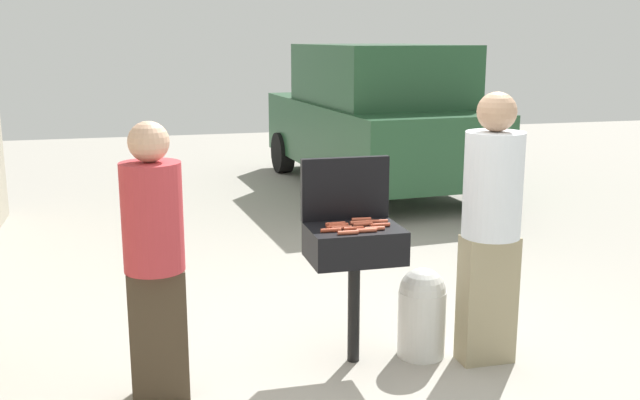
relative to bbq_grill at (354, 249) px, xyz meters
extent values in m
plane|color=#9E998E|center=(0.12, 0.02, -0.78)|extent=(24.00, 24.00, 0.00)
cylinder|color=black|center=(0.00, 0.00, -0.43)|extent=(0.08, 0.08, 0.70)
cube|color=black|center=(0.00, 0.00, 0.03)|extent=(0.60, 0.44, 0.22)
cube|color=black|center=(0.00, 0.22, 0.35)|extent=(0.60, 0.05, 0.42)
cylinder|color=#B74C33|center=(0.09, 0.14, 0.16)|extent=(0.13, 0.04, 0.03)
cylinder|color=#C6593D|center=(-0.10, -0.04, 0.16)|extent=(0.13, 0.03, 0.03)
cylinder|color=#C6593D|center=(0.03, -0.14, 0.16)|extent=(0.13, 0.03, 0.03)
cylinder|color=#C6593D|center=(0.05, 0.06, 0.16)|extent=(0.13, 0.03, 0.03)
cylinder|color=#AD4228|center=(0.16, -0.04, 0.16)|extent=(0.13, 0.03, 0.03)
cylinder|color=#B74C33|center=(0.18, 0.06, 0.16)|extent=(0.13, 0.04, 0.03)
cylinder|color=#AD4228|center=(-0.13, -0.01, 0.16)|extent=(0.13, 0.04, 0.03)
cylinder|color=#AD4228|center=(-0.03, -0.08, 0.16)|extent=(0.13, 0.03, 0.03)
cylinder|color=#AD4228|center=(-0.10, 0.03, 0.16)|extent=(0.13, 0.04, 0.03)
cylinder|color=#B74C33|center=(0.06, 0.01, 0.16)|extent=(0.13, 0.03, 0.03)
cylinder|color=#B74C33|center=(-0.11, 0.07, 0.16)|extent=(0.13, 0.03, 0.03)
cylinder|color=#C6593D|center=(0.10, -0.11, 0.16)|extent=(0.13, 0.03, 0.03)
cylinder|color=#AD4228|center=(-0.18, -0.08, 0.16)|extent=(0.13, 0.03, 0.03)
cylinder|color=#C6593D|center=(-0.09, -0.16, 0.16)|extent=(0.13, 0.03, 0.03)
cylinder|color=silver|center=(0.47, -0.03, -0.55)|extent=(0.32, 0.32, 0.46)
sphere|color=silver|center=(0.47, -0.03, -0.32)|extent=(0.31, 0.31, 0.31)
cube|color=#3F3323|center=(-1.27, -0.20, -0.38)|extent=(0.33, 0.18, 0.80)
cylinder|color=#B23338|center=(-1.27, -0.20, 0.34)|extent=(0.35, 0.35, 0.63)
sphere|color=tan|center=(-1.27, -0.20, 0.77)|extent=(0.23, 0.23, 0.23)
cube|color=gray|center=(0.85, -0.21, -0.35)|extent=(0.36, 0.20, 0.86)
cylinder|color=silver|center=(0.85, -0.21, 0.42)|extent=(0.38, 0.38, 0.68)
sphere|color=tan|center=(0.85, -0.21, 0.88)|extent=(0.25, 0.25, 0.25)
cube|color=#234C2D|center=(1.97, 5.52, -0.01)|extent=(2.22, 4.53, 0.90)
cube|color=#234C2D|center=(1.98, 5.32, 0.84)|extent=(1.95, 2.72, 0.80)
cylinder|color=black|center=(2.98, 4.05, -0.46)|extent=(0.27, 0.65, 0.64)
cylinder|color=black|center=(1.18, 3.91, -0.46)|extent=(0.27, 0.65, 0.64)
cylinder|color=black|center=(2.76, 7.12, -0.46)|extent=(0.27, 0.65, 0.64)
cylinder|color=black|center=(0.96, 6.99, -0.46)|extent=(0.27, 0.65, 0.64)
camera|label=1|loc=(-1.36, -4.36, 1.34)|focal=41.18mm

